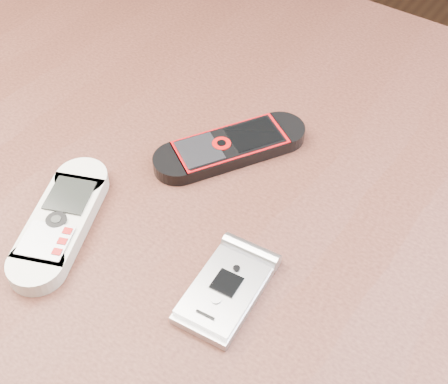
{
  "coord_description": "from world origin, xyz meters",
  "views": [
    {
      "loc": [
        0.23,
        -0.32,
        1.18
      ],
      "look_at": [
        0.01,
        0.0,
        0.76
      ],
      "focal_mm": 50.0,
      "sensor_mm": 36.0,
      "label": 1
    }
  ],
  "objects_px": {
    "nokia_white": "(61,221)",
    "motorola_razr": "(225,290)",
    "table": "(220,263)",
    "nokia_black_red": "(231,147)"
  },
  "relations": [
    {
      "from": "table",
      "to": "nokia_white",
      "type": "xyz_separation_m",
      "value": [
        -0.1,
        -0.11,
        0.11
      ]
    },
    {
      "from": "table",
      "to": "motorola_razr",
      "type": "distance_m",
      "value": 0.16
    },
    {
      "from": "nokia_white",
      "to": "nokia_black_red",
      "type": "relative_size",
      "value": 0.94
    },
    {
      "from": "nokia_white",
      "to": "nokia_black_red",
      "type": "xyz_separation_m",
      "value": [
        0.07,
        0.17,
        -0.0
      ]
    },
    {
      "from": "nokia_white",
      "to": "motorola_razr",
      "type": "distance_m",
      "value": 0.16
    },
    {
      "from": "table",
      "to": "nokia_black_red",
      "type": "bearing_deg",
      "value": 114.64
    },
    {
      "from": "table",
      "to": "nokia_black_red",
      "type": "distance_m",
      "value": 0.13
    },
    {
      "from": "table",
      "to": "motorola_razr",
      "type": "relative_size",
      "value": 11.98
    },
    {
      "from": "nokia_black_red",
      "to": "motorola_razr",
      "type": "xyz_separation_m",
      "value": [
        0.09,
        -0.14,
        -0.0
      ]
    },
    {
      "from": "nokia_white",
      "to": "motorola_razr",
      "type": "relative_size",
      "value": 1.51
    }
  ]
}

